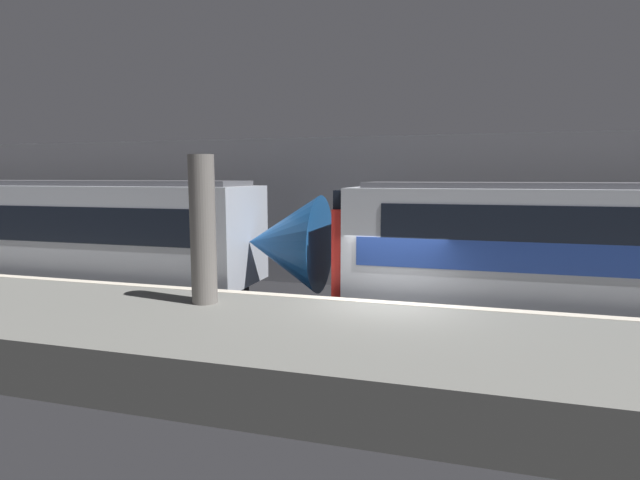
{
  "coord_description": "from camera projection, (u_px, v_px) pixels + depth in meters",
  "views": [
    {
      "loc": [
        1.55,
        -11.36,
        3.95
      ],
      "look_at": [
        -1.94,
        0.85,
        2.33
      ],
      "focal_mm": 28.0,
      "sensor_mm": 36.0,
      "label": 1
    }
  ],
  "objects": [
    {
      "name": "support_pillar_near",
      "position": [
        203.0,
        230.0,
        11.28
      ],
      "size": [
        0.58,
        0.58,
        3.37
      ],
      "color": "slate",
      "rests_on": "platform"
    },
    {
      "name": "station_rear_barrier",
      "position": [
        415.0,
        214.0,
        17.18
      ],
      "size": [
        50.0,
        0.15,
        5.34
      ],
      "color": "gray",
      "rests_on": "ground"
    },
    {
      "name": "platform",
      "position": [
        372.0,
        357.0,
        9.47
      ],
      "size": [
        40.0,
        4.66,
        1.07
      ],
      "color": "slate",
      "rests_on": "ground"
    },
    {
      "name": "train_modern",
      "position": [
        72.0,
        237.0,
        16.48
      ],
      "size": [
        16.57,
        2.97,
        3.82
      ],
      "color": "black",
      "rests_on": "ground"
    },
    {
      "name": "ground_plane",
      "position": [
        389.0,
        345.0,
        11.76
      ],
      "size": [
        120.0,
        120.0,
        0.0
      ],
      "primitive_type": "plane",
      "color": "black"
    }
  ]
}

